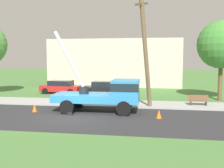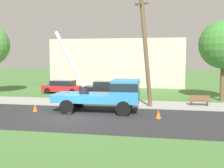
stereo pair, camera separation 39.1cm
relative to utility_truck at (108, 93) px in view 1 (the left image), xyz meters
name	(u,v)px [view 1 (the left image)]	position (x,y,z in m)	size (l,w,h in m)	color
ground_plane	(105,93)	(-2.09, 9.88, -1.41)	(120.00, 120.00, 0.00)	#477538
road_asphalt	(71,117)	(-2.09, -2.12, -1.40)	(80.00, 7.38, 0.01)	#2B2B2D
sidewalk_strip	(91,103)	(-2.09, 3.26, -1.36)	(80.00, 3.39, 0.10)	#9E9E99
utility_truck	(108,93)	(0.00, 0.00, 0.00)	(6.81, 3.21, 5.98)	#2D84C6
leaning_utility_pole	(145,49)	(2.60, 1.38, 3.15)	(1.31, 2.59, 8.87)	brown
traffic_cone_ahead	(159,114)	(3.63, -1.52, -1.13)	(0.36, 0.36, 0.56)	orange
traffic_cone_behind	(35,108)	(-5.27, -0.86, -1.13)	(0.36, 0.36, 0.56)	orange
parked_sedan_red	(61,87)	(-6.85, 9.01, -0.70)	(4.51, 2.22, 1.42)	#B21E1E
parked_sedan_black	(104,88)	(-1.97, 8.74, -0.70)	(4.48, 2.16, 1.42)	black
park_bench	(198,101)	(6.83, 3.33, -0.95)	(1.60, 0.45, 0.90)	brown
roadside_tree_near	(222,45)	(9.22, 6.65, 3.67)	(4.35, 4.35, 7.28)	brown
lowrise_building_backdrop	(115,63)	(-2.22, 18.66, 1.79)	(18.00, 6.00, 6.40)	beige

